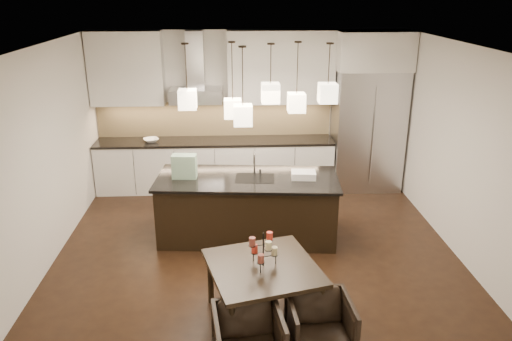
{
  "coord_description": "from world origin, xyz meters",
  "views": [
    {
      "loc": [
        -0.31,
        -6.11,
        3.47
      ],
      "look_at": [
        0.0,
        0.2,
        1.15
      ],
      "focal_mm": 35.0,
      "sensor_mm": 36.0,
      "label": 1
    }
  ],
  "objects_px": {
    "island_body": "(247,208)",
    "armchair_left": "(248,340)",
    "dining_table": "(263,292)",
    "armchair_right": "(320,326)",
    "refrigerator": "(367,130)"
  },
  "relations": [
    {
      "from": "island_body",
      "to": "armchair_left",
      "type": "bearing_deg",
      "value": -86.94
    },
    {
      "from": "dining_table",
      "to": "armchair_left",
      "type": "bearing_deg",
      "value": -119.1
    },
    {
      "from": "armchair_left",
      "to": "armchair_right",
      "type": "xyz_separation_m",
      "value": [
        0.73,
        0.19,
        -0.01
      ]
    },
    {
      "from": "armchair_right",
      "to": "refrigerator",
      "type": "bearing_deg",
      "value": 66.83
    },
    {
      "from": "island_body",
      "to": "armchair_right",
      "type": "xyz_separation_m",
      "value": [
        0.64,
        -2.54,
        -0.15
      ]
    },
    {
      "from": "island_body",
      "to": "armchair_left",
      "type": "distance_m",
      "value": 2.73
    },
    {
      "from": "refrigerator",
      "to": "armchair_left",
      "type": "distance_m",
      "value": 5.18
    },
    {
      "from": "refrigerator",
      "to": "armchair_right",
      "type": "relative_size",
      "value": 3.33
    },
    {
      "from": "dining_table",
      "to": "armchair_right",
      "type": "distance_m",
      "value": 0.77
    },
    {
      "from": "armchair_left",
      "to": "armchair_right",
      "type": "distance_m",
      "value": 0.75
    },
    {
      "from": "refrigerator",
      "to": "dining_table",
      "type": "bearing_deg",
      "value": -118.73
    },
    {
      "from": "refrigerator",
      "to": "island_body",
      "type": "relative_size",
      "value": 0.86
    },
    {
      "from": "refrigerator",
      "to": "armchair_right",
      "type": "bearing_deg",
      "value": -109.63
    },
    {
      "from": "island_body",
      "to": "dining_table",
      "type": "distance_m",
      "value": 1.99
    },
    {
      "from": "refrigerator",
      "to": "armchair_left",
      "type": "bearing_deg",
      "value": -116.57
    }
  ]
}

